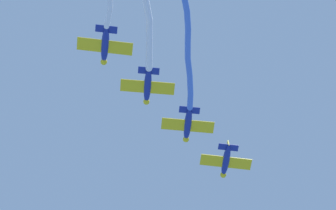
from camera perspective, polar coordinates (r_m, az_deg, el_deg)
The scene contains 5 objects.
airplane_lead at distance 83.34m, azimuth 5.82°, elevation -5.63°, with size 7.63×5.85×1.89m.
airplane_left_wing at distance 80.45m, azimuth 1.99°, elevation -2.00°, with size 7.60×5.85×1.89m.
smoke_trail_left_wing at distance 75.04m, azimuth 1.86°, elevation 7.03°, with size 11.72×19.29×2.12m.
airplane_right_wing at distance 78.28m, azimuth -2.07°, elevation 1.89°, with size 7.60×5.85×1.89m.
airplane_slot at distance 76.90m, azimuth -6.34°, elevation 5.94°, with size 7.62×5.85×1.89m.
Camera 1 is at (-26.29, -33.02, 6.07)m, focal length 60.74 mm.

